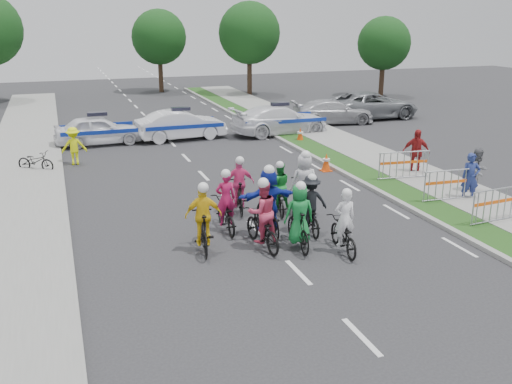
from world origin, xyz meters
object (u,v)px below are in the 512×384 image
object	(u,v)px
rider_1	(299,222)
spectator_2	(416,152)
parked_bike	(36,161)
rider_3	(204,225)
rider_4	(310,209)
civilian_sedan	(333,112)
police_car_1	(181,125)
cone_1	(300,135)
tree_2	(384,43)
tree_4	(159,37)
police_car_0	(98,130)
marshal_hiviz	(74,146)
tree_1	(249,33)
barrier_0	(498,207)
spectator_0	(470,177)
spectator_1	(478,171)
barrier_2	(404,166)
rider_7	(304,190)
rider_0	(343,231)
rider_5	(268,206)
rider_8	(279,193)
civilian_suv	(371,105)
rider_9	(239,191)
rider_2	(262,222)
barrier_1	(450,186)
police_car_2	(280,120)
cone_0	(326,162)
rider_6	(226,210)

from	to	relation	value
rider_1	spectator_2	size ratio (longest dim) A/B	1.06
parked_bike	rider_3	bearing A→B (deg)	-122.67
rider_4	civilian_sedan	world-z (taller)	rider_4
police_car_1	cone_1	distance (m)	5.80
rider_3	tree_2	world-z (taller)	tree_2
cone_1	tree_4	xyz separation A→B (m)	(-2.88, 20.68, 3.85)
police_car_0	marshal_hiviz	xyz separation A→B (m)	(-1.24, -3.52, 0.08)
tree_1	barrier_0	bearing A→B (deg)	-94.54
spectator_0	tree_1	world-z (taller)	tree_1
spectator_1	parked_bike	xyz separation A→B (m)	(-14.15, 8.09, -0.39)
spectator_1	parked_bike	size ratio (longest dim) A/B	1.02
rider_3	barrier_2	xyz separation A→B (m)	(8.47, 3.82, -0.16)
barrier_2	rider_7	bearing A→B (deg)	-156.96
rider_3	parked_bike	size ratio (longest dim) A/B	1.20
rider_3	tree_4	distance (m)	32.51
rider_0	rider_5	size ratio (longest dim) A/B	0.86
rider_8	barrier_0	world-z (taller)	rider_8
police_car_1	spectator_0	world-z (taller)	spectator_0
rider_4	spectator_0	distance (m)	6.12
rider_5	civilian_suv	distance (m)	19.65
marshal_hiviz	rider_9	bearing A→B (deg)	120.66
rider_2	police_car_0	bearing A→B (deg)	-83.50
tree_2	rider_9	bearing A→B (deg)	-130.05
barrier_1	parked_bike	size ratio (longest dim) A/B	1.28
spectator_2	cone_1	xyz separation A→B (m)	(-1.79, 6.77, -0.53)
rider_8	barrier_2	world-z (taller)	rider_8
rider_3	parked_bike	world-z (taller)	rider_3
spectator_1	tree_2	xyz separation A→B (m)	(9.83, 22.30, 3.04)
rider_1	tree_1	world-z (taller)	tree_1
rider_9	rider_0	bearing A→B (deg)	123.22
rider_3	police_car_1	size ratio (longest dim) A/B	0.43
tree_1	tree_2	distance (m)	9.87
police_car_2	tree_1	bearing A→B (deg)	-17.62
rider_9	tree_1	xyz separation A→B (m)	(8.98, 25.39, 3.85)
rider_7	barrier_0	distance (m)	5.61
civilian_suv	cone_0	size ratio (longest dim) A/B	8.01
barrier_1	rider_6	bearing A→B (deg)	179.47
parked_bike	spectator_1	bearing A→B (deg)	-85.76
spectator_1	parked_bike	world-z (taller)	spectator_1
rider_5	civilian_sedan	xyz separation A→B (m)	(9.35, 14.61, -0.18)
rider_7	spectator_0	size ratio (longest dim) A/B	1.26
rider_0	rider_3	xyz separation A→B (m)	(-3.35, 1.25, 0.14)
rider_9	tree_4	bearing A→B (deg)	-84.75
rider_6	spectator_1	xyz separation A→B (m)	(9.00, 0.45, 0.20)
police_car_1	spectator_1	world-z (taller)	spectator_1
rider_0	marshal_hiviz	xyz separation A→B (m)	(-6.08, 11.64, 0.19)
civilian_sedan	spectator_2	size ratio (longest dim) A/B	2.63
rider_0	spectator_1	distance (m)	7.21
barrier_0	tree_2	bearing A→B (deg)	65.64
rider_2	spectator_0	size ratio (longest dim) A/B	1.21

